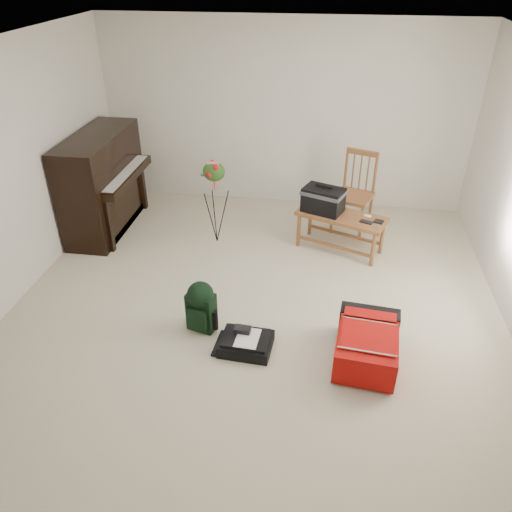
% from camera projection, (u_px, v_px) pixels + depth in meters
% --- Properties ---
extents(floor, '(5.00, 5.50, 0.01)m').
position_uv_depth(floor, '(254.00, 315.00, 5.08)').
color(floor, beige).
rests_on(floor, ground).
extents(ceiling, '(5.00, 5.50, 0.01)m').
position_uv_depth(ceiling, '(253.00, 54.00, 3.76)').
color(ceiling, white).
rests_on(ceiling, wall_back).
extents(wall_back, '(5.00, 0.04, 2.50)m').
position_uv_depth(wall_back, '(284.00, 116.00, 6.73)').
color(wall_back, silver).
rests_on(wall_back, floor).
extents(piano, '(0.71, 1.50, 1.25)m').
position_uv_depth(piano, '(104.00, 185.00, 6.38)').
color(piano, black).
rests_on(piano, floor).
extents(bench, '(1.14, 0.78, 0.81)m').
position_uv_depth(bench, '(328.00, 207.00, 5.89)').
color(bench, '#995932').
rests_on(bench, floor).
extents(dining_chair, '(0.58, 0.58, 1.04)m').
position_uv_depth(dining_chair, '(353.00, 194.00, 6.37)').
color(dining_chair, '#995932').
rests_on(dining_chair, floor).
extents(red_suitcase, '(0.60, 0.83, 0.33)m').
position_uv_depth(red_suitcase, '(366.00, 340.00, 4.48)').
color(red_suitcase, red).
rests_on(red_suitcase, floor).
extents(black_duffel, '(0.49, 0.41, 0.20)m').
position_uv_depth(black_duffel, '(246.00, 343.00, 4.61)').
color(black_duffel, black).
rests_on(black_duffel, floor).
extents(green_backpack, '(0.30, 0.28, 0.53)m').
position_uv_depth(green_backpack, '(201.00, 304.00, 4.75)').
color(green_backpack, black).
rests_on(green_backpack, floor).
extents(flower_stand, '(0.37, 0.37, 1.09)m').
position_uv_depth(flower_stand, '(215.00, 203.00, 6.08)').
color(flower_stand, black).
rests_on(flower_stand, floor).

